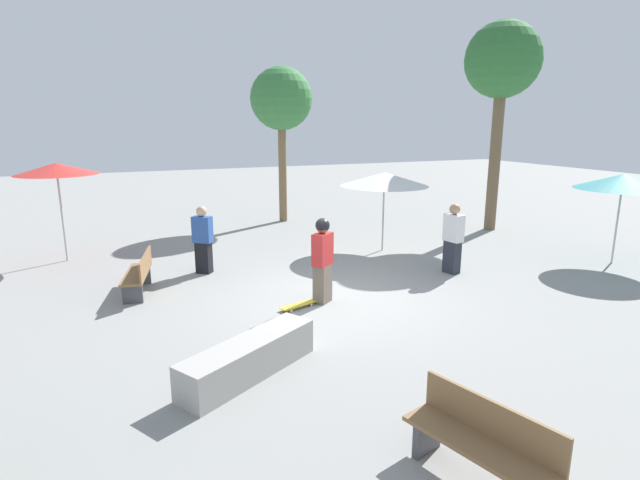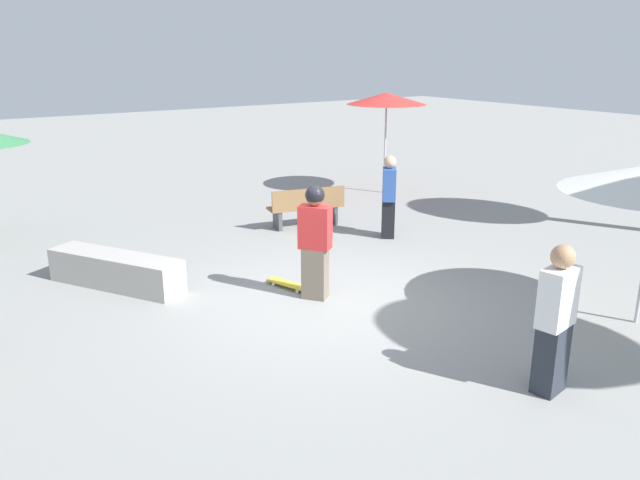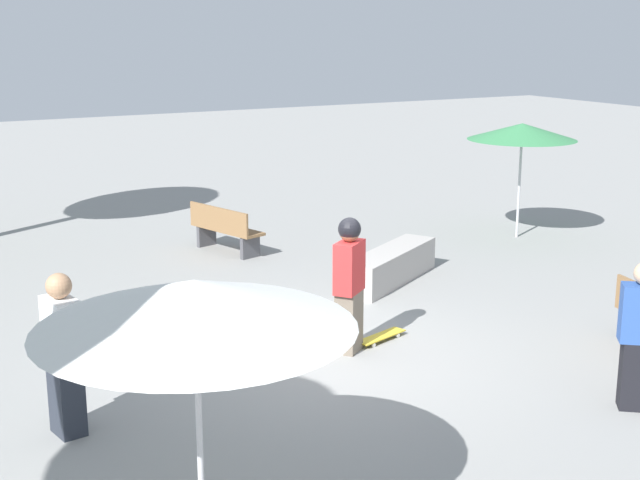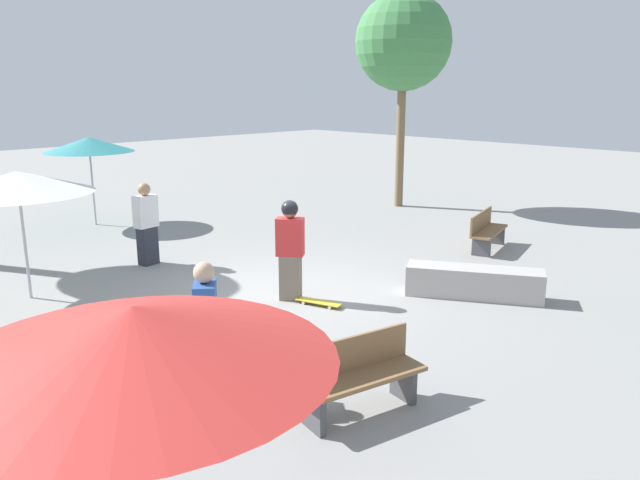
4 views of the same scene
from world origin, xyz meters
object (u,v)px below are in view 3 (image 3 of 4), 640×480
Objects in this scene: bench_far at (225,229)px; shade_umbrella_green at (522,132)px; bystander_watching at (640,337)px; concrete_ledge at (390,266)px; bystander_far at (64,355)px; skater_main at (349,280)px; shade_umbrella_white at (195,304)px; skateboard at (381,336)px.

bench_far is 5.90m from shade_umbrella_green.
bystander_watching is (-1.25, 8.35, 0.39)m from bench_far.
concrete_ledge is 1.34× the size of bystander_far.
concrete_ledge is 4.47m from shade_umbrella_green.
skater_main is 7.17m from shade_umbrella_green.
skater_main is 0.71× the size of shade_umbrella_white.
shade_umbrella_white reaches higher than bystander_far.
skater_main reaches higher than skateboard.
shade_umbrella_green reaches higher than bystander_watching.
skateboard is 0.36× the size of concrete_ledge.
skateboard is at bearing 54.36° from concrete_ledge.
bench_far is 7.38m from bystander_far.
skater_main is at bearing 47.37° from concrete_ledge.
bystander_far is (3.67, 0.63, -0.09)m from skater_main.
shade_umbrella_white is at bearing -179.99° from bystander_far.
bystander_watching is at bearing -123.02° from bystander_far.
shade_umbrella_white is 1.45× the size of bystander_far.
bystander_far is (5.83, 2.98, 0.58)m from concrete_ledge.
bystander_far is at bearing 172.50° from skateboard.
bench_far is 8.45m from bystander_watching.
skater_main is 3.49m from bystander_watching.
shade_umbrella_white is (3.81, 8.56, 1.60)m from bench_far.
shade_umbrella_green is at bearing -75.75° from bystander_far.
shade_umbrella_green is (-5.43, 1.64, 1.62)m from bench_far.
concrete_ledge is 7.90m from shade_umbrella_white.
skateboard is at bearing -24.96° from skater_main.
shade_umbrella_green reaches higher than bench_far.
bystander_far reaches higher than bench_far.
skater_main is 0.79× the size of shade_umbrella_green.
shade_umbrella_green is at bearing -83.51° from bystander_watching.
skater_main is 3.26m from concrete_ledge.
shade_umbrella_green reaches higher than bystander_far.
bystander_far reaches higher than skateboard.
concrete_ledge is (-2.16, -2.34, -0.67)m from skater_main.
skater_main is 3.73m from bystander_far.
bystander_watching is at bearing -177.66° from shade_umbrella_white.
bystander_far is at bearing 24.33° from shade_umbrella_green.
skateboard is 0.50× the size of bystander_watching.
bystander_far is (9.68, 4.38, -1.20)m from shade_umbrella_green.
shade_umbrella_white is at bearing 45.72° from concrete_ledge.
skateboard is (-0.56, -0.12, -0.88)m from skater_main.
skater_main reaches higher than bench_far.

